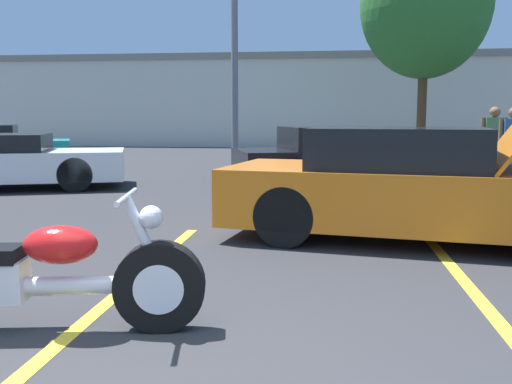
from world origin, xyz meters
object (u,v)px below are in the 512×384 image
object	(u,v)px
tree_background	(426,3)
motorcycle	(19,278)
show_car_hood_open	(414,186)
parked_car_mid_left_row	(0,162)
parked_car_mid_right_row	(337,157)
light_pole	(238,32)
spectator_by_show_car	(493,140)

from	to	relation	value
tree_background	motorcycle	size ratio (longest dim) A/B	3.18
motorcycle	show_car_hood_open	world-z (taller)	show_car_hood_open
tree_background	show_car_hood_open	bearing A→B (deg)	-99.35
parked_car_mid_left_row	motorcycle	bearing A→B (deg)	-77.26
parked_car_mid_right_row	parked_car_mid_left_row	xyz separation A→B (m)	(-6.74, -1.67, -0.04)
light_pole	parked_car_mid_left_row	distance (m)	6.85
light_pole	motorcycle	world-z (taller)	light_pole
parked_car_mid_left_row	spectator_by_show_car	distance (m)	10.04
light_pole	motorcycle	xyz separation A→B (m)	(0.31, -11.72, -3.26)
tree_background	light_pole	bearing A→B (deg)	-135.93
motorcycle	spectator_by_show_car	distance (m)	10.33
tree_background	show_car_hood_open	world-z (taller)	tree_background
show_car_hood_open	parked_car_mid_right_row	world-z (taller)	show_car_hood_open
tree_background	show_car_hood_open	distance (m)	14.80
parked_car_mid_left_row	tree_background	bearing A→B (deg)	26.44
parked_car_mid_left_row	light_pole	bearing A→B (deg)	28.11
spectator_by_show_car	parked_car_mid_left_row	bearing A→B (deg)	-171.37
tree_background	parked_car_mid_right_row	world-z (taller)	tree_background
light_pole	tree_background	xyz separation A→B (m)	(5.65, 5.47, 1.64)
tree_background	spectator_by_show_car	world-z (taller)	tree_background
spectator_by_show_car	light_pole	bearing A→B (deg)	152.76
tree_background	motorcycle	xyz separation A→B (m)	(-5.34, -17.19, -4.90)
show_car_hood_open	light_pole	bearing A→B (deg)	121.84
show_car_hood_open	parked_car_mid_left_row	world-z (taller)	show_car_hood_open
light_pole	tree_background	distance (m)	8.03
tree_background	parked_car_mid_left_row	size ratio (longest dim) A/B	1.53
parked_car_mid_left_row	spectator_by_show_car	size ratio (longest dim) A/B	3.11
light_pole	motorcycle	bearing A→B (deg)	-88.50
tree_background	parked_car_mid_right_row	xyz separation A→B (m)	(-3.07, -8.27, -4.69)
tree_background	parked_car_mid_right_row	size ratio (longest dim) A/B	1.64
motorcycle	parked_car_mid_right_row	distance (m)	9.21
tree_background	parked_car_mid_left_row	xyz separation A→B (m)	(-9.82, -9.94, -4.73)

